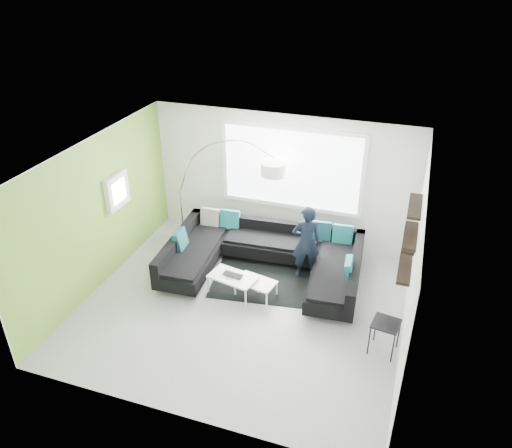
{
  "coord_description": "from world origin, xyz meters",
  "views": [
    {
      "loc": [
        2.49,
        -6.6,
        5.64
      ],
      "look_at": [
        -0.03,
        0.9,
        1.2
      ],
      "focal_mm": 35.0,
      "sensor_mm": 36.0,
      "label": 1
    }
  ],
  "objects": [
    {
      "name": "person",
      "position": [
        0.83,
        1.3,
        0.75
      ],
      "size": [
        0.81,
        0.76,
        1.51
      ],
      "primitive_type": "imported",
      "rotation": [
        0.0,
        0.0,
        3.55
      ],
      "color": "black",
      "rests_on": "ground"
    },
    {
      "name": "rug",
      "position": [
        0.2,
        0.9,
        0.01
      ],
      "size": [
        2.24,
        1.76,
        0.01
      ],
      "primitive_type": "cube",
      "rotation": [
        0.0,
        0.0,
        0.14
      ],
      "color": "black",
      "rests_on": "ground"
    },
    {
      "name": "sectional_sofa",
      "position": [
        0.07,
        1.03,
        0.35
      ],
      "size": [
        3.8,
        2.5,
        0.79
      ],
      "rotation": [
        0.0,
        0.0,
        0.07
      ],
      "color": "black",
      "rests_on": "ground"
    },
    {
      "name": "side_table",
      "position": [
        2.5,
        -0.34,
        0.28
      ],
      "size": [
        0.47,
        0.47,
        0.57
      ],
      "primitive_type": "cube",
      "rotation": [
        0.0,
        0.0,
        -0.15
      ],
      "color": "black",
      "rests_on": "ground"
    },
    {
      "name": "laptop",
      "position": [
        -0.3,
        0.3,
        0.38
      ],
      "size": [
        0.45,
        0.35,
        0.03
      ],
      "primitive_type": "imported",
      "rotation": [
        0.0,
        0.0,
        -0.14
      ],
      "color": "black",
      "rests_on": "coffee_table"
    },
    {
      "name": "coffee_table",
      "position": [
        -0.08,
        0.36,
        0.18
      ],
      "size": [
        1.21,
        0.85,
        0.36
      ],
      "primitive_type": "cube",
      "rotation": [
        0.0,
        0.0,
        -0.2
      ],
      "color": "white",
      "rests_on": "ground"
    },
    {
      "name": "arc_lamp",
      "position": [
        -1.95,
        1.7,
        1.21
      ],
      "size": [
        2.26,
        0.72,
        2.41
      ],
      "primitive_type": null,
      "rotation": [
        0.0,
        0.0,
        0.05
      ],
      "color": "silver",
      "rests_on": "ground"
    },
    {
      "name": "ground",
      "position": [
        0.0,
        0.0,
        0.0
      ],
      "size": [
        5.5,
        5.5,
        0.0
      ],
      "primitive_type": "plane",
      "color": "gray",
      "rests_on": "ground"
    },
    {
      "name": "room_shell",
      "position": [
        0.04,
        0.21,
        1.81
      ],
      "size": [
        5.54,
        5.04,
        2.82
      ],
      "color": "silver",
      "rests_on": "ground"
    }
  ]
}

